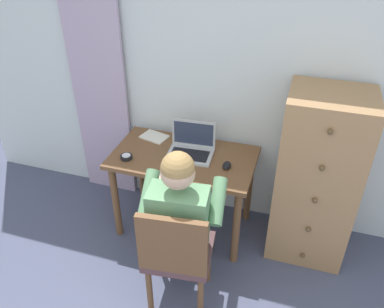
% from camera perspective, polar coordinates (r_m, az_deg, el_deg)
% --- Properties ---
extents(wall_back, '(4.80, 0.05, 2.50)m').
position_cam_1_polar(wall_back, '(2.99, 6.44, 11.24)').
color(wall_back, silver).
rests_on(wall_back, ground_plane).
extents(curtain_panel, '(0.49, 0.03, 2.19)m').
position_cam_1_polar(curtain_panel, '(3.37, -13.45, 10.34)').
color(curtain_panel, '#B29EBC').
rests_on(curtain_panel, ground_plane).
extents(desk, '(1.09, 0.62, 0.71)m').
position_cam_1_polar(desk, '(3.05, -1.23, -2.04)').
color(desk, brown).
rests_on(desk, ground_plane).
extents(dresser, '(0.56, 0.51, 1.33)m').
position_cam_1_polar(dresser, '(2.97, 17.59, -3.42)').
color(dresser, '#9E754C').
rests_on(dresser, ground_plane).
extents(chair, '(0.46, 0.45, 0.87)m').
position_cam_1_polar(chair, '(2.55, -2.21, -14.13)').
color(chair, brown).
rests_on(chair, ground_plane).
extents(person_seated, '(0.57, 0.61, 1.19)m').
position_cam_1_polar(person_seated, '(2.55, -1.34, -8.40)').
color(person_seated, '#4C4C4C').
rests_on(person_seated, ground_plane).
extents(laptop, '(0.36, 0.27, 0.24)m').
position_cam_1_polar(laptop, '(2.99, -0.12, 0.97)').
color(laptop, '#B7BABF').
rests_on(laptop, desk).
extents(computer_mouse, '(0.07, 0.10, 0.03)m').
position_cam_1_polar(computer_mouse, '(2.86, 5.06, -1.65)').
color(computer_mouse, black).
rests_on(computer_mouse, desk).
extents(desk_clock, '(0.09, 0.09, 0.03)m').
position_cam_1_polar(desk_clock, '(2.99, -9.49, -0.42)').
color(desk_clock, black).
rests_on(desk_clock, desk).
extents(notebook_pad, '(0.24, 0.20, 0.01)m').
position_cam_1_polar(notebook_pad, '(3.22, -5.46, 2.50)').
color(notebook_pad, silver).
rests_on(notebook_pad, desk).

